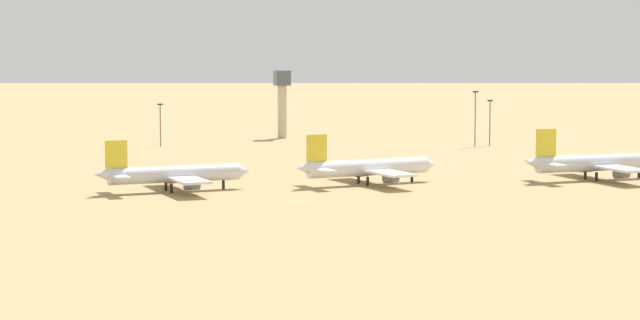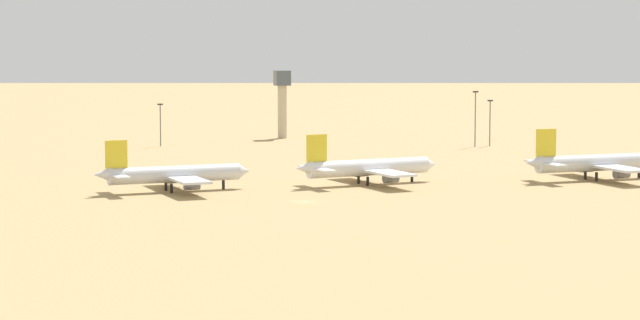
# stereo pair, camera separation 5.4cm
# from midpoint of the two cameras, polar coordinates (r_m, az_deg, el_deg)

# --- Properties ---
(ground) EXTENTS (4000.00, 4000.00, 0.00)m
(ground) POSITION_cam_midpoint_polar(r_m,az_deg,el_deg) (264.40, -0.77, -1.94)
(ground) COLOR tan
(ridge_center) EXTENTS (303.26, 297.31, 131.43)m
(ridge_center) POSITION_cam_midpoint_polar(r_m,az_deg,el_deg) (1214.57, -3.19, 7.01)
(ridge_center) COLOR gray
(ridge_center) RESTS_ON ground
(ridge_east) EXTENTS (407.85, 268.30, 98.74)m
(ridge_east) POSITION_cam_midpoint_polar(r_m,az_deg,el_deg) (1319.91, 8.87, 6.12)
(ridge_east) COLOR slate
(ridge_east) RESTS_ON ground
(parked_jet_yellow_3) EXTENTS (36.91, 31.29, 12.19)m
(parked_jet_yellow_3) POSITION_cam_midpoint_polar(r_m,az_deg,el_deg) (283.47, -6.80, -0.66)
(parked_jet_yellow_3) COLOR silver
(parked_jet_yellow_3) RESTS_ON ground
(parked_jet_yellow_4) EXTENTS (37.78, 32.23, 12.52)m
(parked_jet_yellow_4) POSITION_cam_midpoint_polar(r_m,az_deg,el_deg) (295.44, 2.19, -0.35)
(parked_jet_yellow_4) COLOR white
(parked_jet_yellow_4) RESTS_ON ground
(parked_jet_yellow_5) EXTENTS (39.60, 33.43, 13.07)m
(parked_jet_yellow_5) POSITION_cam_midpoint_polar(r_m,az_deg,el_deg) (312.08, 12.57, -0.13)
(parked_jet_yellow_5) COLOR silver
(parked_jet_yellow_5) RESTS_ON ground
(control_tower) EXTENTS (5.20, 5.20, 23.87)m
(control_tower) POSITION_cam_midpoint_polar(r_m,az_deg,el_deg) (435.58, -1.76, 2.90)
(control_tower) COLOR #C6B793
(control_tower) RESTS_ON ground
(light_pole_west) EXTENTS (1.80, 0.50, 18.13)m
(light_pole_west) POSITION_cam_midpoint_polar(r_m,az_deg,el_deg) (403.35, 7.17, 2.07)
(light_pole_west) COLOR #59595E
(light_pole_west) RESTS_ON ground
(light_pole_mid) EXTENTS (1.80, 0.50, 13.97)m
(light_pole_mid) POSITION_cam_midpoint_polar(r_m,az_deg,el_deg) (405.42, -7.38, 1.78)
(light_pole_mid) COLOR #59595E
(light_pole_mid) RESTS_ON ground
(light_pole_east) EXTENTS (1.80, 0.50, 15.11)m
(light_pole_east) POSITION_cam_midpoint_polar(r_m,az_deg,el_deg) (407.21, 7.84, 1.87)
(light_pole_east) COLOR #59595E
(light_pole_east) RESTS_ON ground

